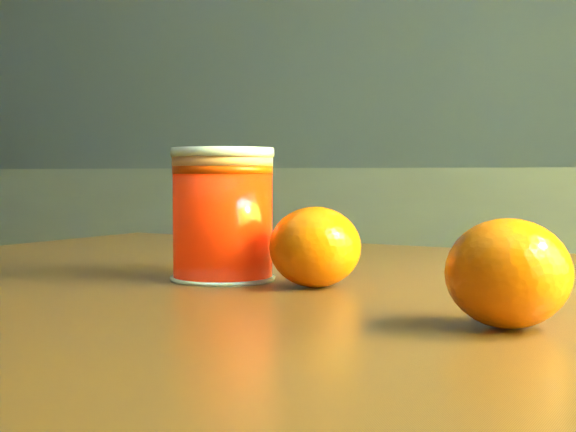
% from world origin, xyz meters
% --- Properties ---
extents(kitchen_counter, '(3.15, 0.60, 0.90)m').
position_xyz_m(kitchen_counter, '(0.00, 1.45, 0.45)').
color(kitchen_counter, '#4C4C51').
rests_on(kitchen_counter, ground).
extents(juice_glass, '(0.08, 0.08, 0.10)m').
position_xyz_m(juice_glass, '(0.63, 0.05, 0.86)').
color(juice_glass, '#FF2305').
rests_on(juice_glass, table).
extents(orange_front, '(0.08, 0.08, 0.06)m').
position_xyz_m(orange_front, '(0.71, 0.04, 0.83)').
color(orange_front, '#F46104').
rests_on(orange_front, table).
extents(orange_back, '(0.08, 0.08, 0.06)m').
position_xyz_m(orange_back, '(0.86, -0.06, 0.84)').
color(orange_back, '#F46104').
rests_on(orange_back, table).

